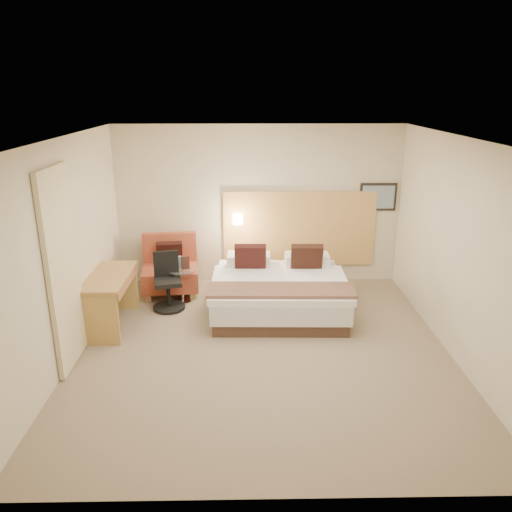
{
  "coord_description": "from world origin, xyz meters",
  "views": [
    {
      "loc": [
        -0.19,
        -5.78,
        3.24
      ],
      "look_at": [
        -0.08,
        0.67,
        1.07
      ],
      "focal_mm": 35.0,
      "sensor_mm": 36.0,
      "label": 1
    }
  ],
  "objects_px": {
    "bed": "(279,290)",
    "lounge_chair": "(170,270)",
    "side_table": "(182,283)",
    "desk_chair": "(168,286)",
    "desk": "(111,286)"
  },
  "relations": [
    {
      "from": "lounge_chair",
      "to": "desk",
      "type": "xyz_separation_m",
      "value": [
        -0.63,
        -1.28,
        0.23
      ]
    },
    {
      "from": "bed",
      "to": "desk",
      "type": "bearing_deg",
      "value": -167.61
    },
    {
      "from": "bed",
      "to": "desk",
      "type": "xyz_separation_m",
      "value": [
        -2.4,
        -0.53,
        0.29
      ]
    },
    {
      "from": "bed",
      "to": "lounge_chair",
      "type": "relative_size",
      "value": 2.09
    },
    {
      "from": "bed",
      "to": "desk_chair",
      "type": "relative_size",
      "value": 2.35
    },
    {
      "from": "desk",
      "to": "bed",
      "type": "bearing_deg",
      "value": 12.39
    },
    {
      "from": "bed",
      "to": "desk_chair",
      "type": "xyz_separation_m",
      "value": [
        -1.7,
        0.08,
        0.04
      ]
    },
    {
      "from": "desk",
      "to": "desk_chair",
      "type": "height_order",
      "value": "desk_chair"
    },
    {
      "from": "bed",
      "to": "desk",
      "type": "height_order",
      "value": "bed"
    },
    {
      "from": "desk_chair",
      "to": "lounge_chair",
      "type": "bearing_deg",
      "value": 95.0
    },
    {
      "from": "lounge_chair",
      "to": "bed",
      "type": "bearing_deg",
      "value": -23.19
    },
    {
      "from": "desk",
      "to": "desk_chair",
      "type": "distance_m",
      "value": 0.95
    },
    {
      "from": "bed",
      "to": "side_table",
      "type": "relative_size",
      "value": 3.4
    },
    {
      "from": "side_table",
      "to": "bed",
      "type": "bearing_deg",
      "value": -12.6
    },
    {
      "from": "bed",
      "to": "side_table",
      "type": "distance_m",
      "value": 1.56
    }
  ]
}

